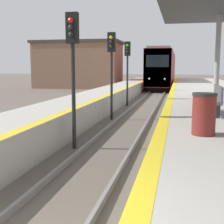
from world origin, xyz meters
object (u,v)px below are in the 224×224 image
(signal_mid, at_px, (111,59))
(train, at_px, (163,69))
(signal_near, at_px, (73,54))
(trash_bin, at_px, (204,114))
(signal_far, at_px, (127,61))
(bench, at_px, (214,99))

(signal_mid, bearing_deg, train, 87.60)
(signal_near, xyz_separation_m, trash_bin, (3.69, -1.90, -1.40))
(train, distance_m, signal_near, 31.61)
(signal_far, height_order, trash_bin, signal_far)
(bench, bearing_deg, train, 95.92)
(trash_bin, bearing_deg, signal_near, 152.79)
(signal_far, distance_m, bench, 10.70)
(signal_near, bearing_deg, signal_far, 90.73)
(signal_far, height_order, bench, signal_far)
(train, relative_size, bench, 11.36)
(signal_near, bearing_deg, trash_bin, -27.21)
(signal_far, bearing_deg, signal_mid, -88.54)
(signal_far, relative_size, bench, 2.14)
(trash_bin, bearing_deg, signal_mid, 116.54)
(train, distance_m, bench, 30.44)
(signal_far, bearing_deg, trash_bin, -73.44)
(signal_near, xyz_separation_m, signal_mid, (0.00, 5.49, 0.00))
(signal_mid, bearing_deg, trash_bin, -63.46)
(signal_mid, distance_m, bench, 6.10)
(train, xyz_separation_m, signal_mid, (-1.10, -26.09, 0.60))
(trash_bin, xyz_separation_m, bench, (0.54, 3.21, 0.02))
(signal_far, bearing_deg, bench, -65.66)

